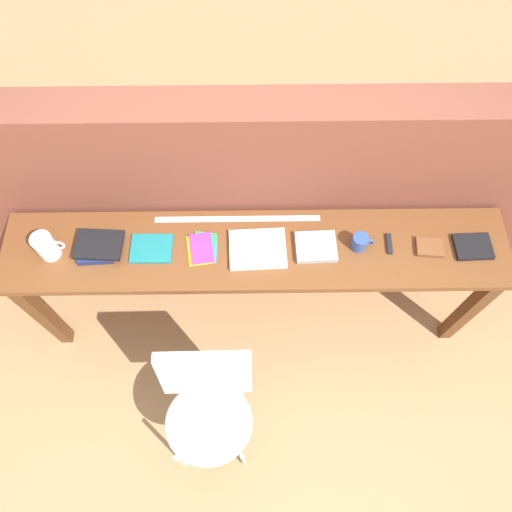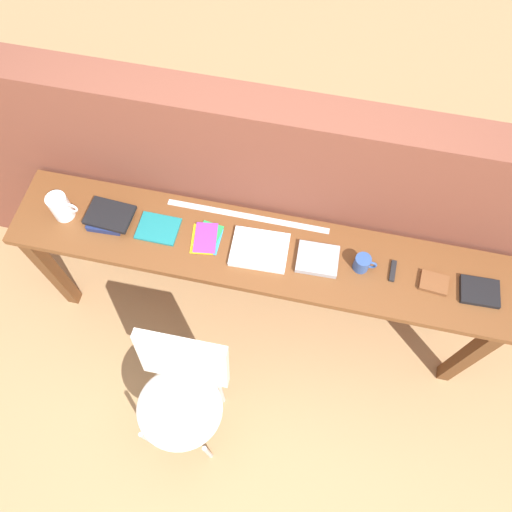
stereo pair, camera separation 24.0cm
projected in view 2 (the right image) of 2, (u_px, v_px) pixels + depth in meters
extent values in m
plane|color=tan|center=(248.00, 356.00, 3.10)|extent=(40.00, 40.00, 0.00)
cube|color=brown|center=(271.00, 205.00, 2.70)|extent=(6.00, 0.20, 1.52)
cube|color=brown|center=(258.00, 251.00, 2.46)|extent=(2.50, 0.44, 0.04)
cube|color=#5B341A|center=(52.00, 271.00, 2.90)|extent=(0.07, 0.07, 0.84)
cube|color=#5B341A|center=(468.00, 356.00, 2.67)|extent=(0.07, 0.07, 0.84)
cube|color=#5B341A|center=(72.00, 224.00, 3.04)|extent=(0.07, 0.07, 0.84)
cube|color=#5B341A|center=(470.00, 301.00, 2.81)|extent=(0.07, 0.07, 0.84)
ellipsoid|color=silver|center=(180.00, 408.00, 2.52)|extent=(0.44, 0.42, 0.08)
cube|color=silver|center=(183.00, 359.00, 2.39)|extent=(0.44, 0.11, 0.40)
cylinder|color=#B2B2B7|center=(148.00, 439.00, 2.69)|extent=(0.02, 0.02, 0.41)
cylinder|color=#B2B2B7|center=(208.00, 452.00, 2.66)|extent=(0.02, 0.02, 0.41)
cylinder|color=#B2B2B7|center=(165.00, 382.00, 2.82)|extent=(0.02, 0.02, 0.41)
cylinder|color=#B2B2B7|center=(221.00, 393.00, 2.79)|extent=(0.02, 0.02, 0.41)
cylinder|color=white|center=(60.00, 207.00, 2.46)|extent=(0.10, 0.10, 0.15)
cone|color=white|center=(52.00, 202.00, 2.37)|extent=(0.04, 0.03, 0.04)
torus|color=white|center=(71.00, 208.00, 2.45)|extent=(0.07, 0.01, 0.07)
cube|color=navy|center=(107.00, 218.00, 2.50)|extent=(0.18, 0.17, 0.03)
cube|color=black|center=(110.00, 215.00, 2.48)|extent=(0.24, 0.17, 0.02)
cube|color=#19757A|center=(158.00, 229.00, 2.49)|extent=(0.20, 0.16, 0.01)
cube|color=#3399D8|center=(209.00, 240.00, 2.46)|extent=(0.12, 0.15, 0.00)
cube|color=yellow|center=(203.00, 239.00, 2.46)|extent=(0.14, 0.18, 0.00)
cube|color=green|center=(208.00, 236.00, 2.47)|extent=(0.13, 0.17, 0.00)
cube|color=orange|center=(205.00, 238.00, 2.46)|extent=(0.12, 0.17, 0.00)
cube|color=purple|center=(206.00, 238.00, 2.46)|extent=(0.13, 0.18, 0.00)
cube|color=white|center=(260.00, 250.00, 2.43)|extent=(0.28, 0.23, 0.02)
cube|color=#9E9EA3|center=(318.00, 259.00, 2.40)|extent=(0.20, 0.17, 0.03)
cylinder|color=#2D4C8C|center=(362.00, 263.00, 2.36)|extent=(0.08, 0.08, 0.09)
torus|color=#2D4C8C|center=(371.00, 265.00, 2.35)|extent=(0.06, 0.01, 0.06)
cube|color=black|center=(393.00, 271.00, 2.38)|extent=(0.03, 0.11, 0.02)
cube|color=brown|center=(434.00, 283.00, 2.35)|extent=(0.14, 0.11, 0.02)
cube|color=black|center=(480.00, 292.00, 2.33)|extent=(0.18, 0.15, 0.02)
cube|color=silver|center=(248.00, 216.00, 2.52)|extent=(0.84, 0.03, 0.00)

